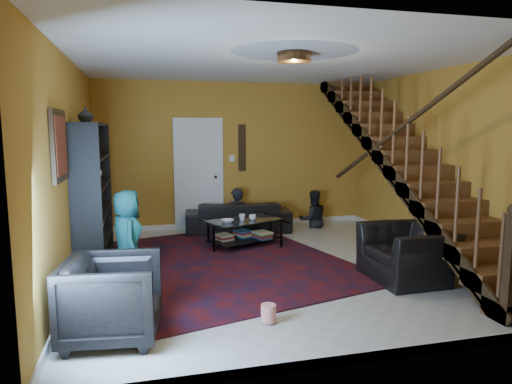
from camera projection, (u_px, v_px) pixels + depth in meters
floor at (273, 266)px, 6.41m from camera, size 5.50×5.50×0.00m
room at (171, 245)px, 7.36m from camera, size 5.50×5.50×5.50m
staircase at (412, 164)px, 6.73m from camera, size 0.95×5.02×3.18m
bookshelf at (94, 199)px, 6.27m from camera, size 0.35×1.80×2.00m
door at (199, 176)px, 8.72m from camera, size 0.82×0.05×2.05m
framed_picture at (59, 146)px, 4.68m from camera, size 0.04×0.74×0.74m
wall_hanging at (242, 148)px, 8.85m from camera, size 0.14×0.03×0.90m
ceiling_fixture at (294, 57)px, 5.26m from camera, size 0.40×0.40×0.10m
rug at (216, 263)px, 6.55m from camera, size 4.27×4.62×0.02m
sofa at (238, 216)px, 8.57m from camera, size 2.02×0.96×0.57m
armchair_left at (113, 298)px, 4.16m from camera, size 0.95×0.93×0.78m
armchair_right at (407, 254)px, 5.82m from camera, size 0.94×1.07×0.68m
person_adult_a at (236, 221)px, 8.63m from camera, size 0.46×0.30×1.27m
person_adult_b at (313, 220)px, 9.01m from camera, size 0.60×0.48×1.17m
person_child at (128, 238)px, 5.57m from camera, size 0.47×0.64×1.19m
coffee_table at (244, 231)px, 7.50m from camera, size 1.33×1.07×0.44m
cup_a at (253, 217)px, 7.44m from camera, size 0.14×0.14×0.09m
cup_b at (242, 217)px, 7.43m from camera, size 0.12×0.12×0.10m
bowl at (227, 221)px, 7.25m from camera, size 0.24×0.24×0.05m
vase at (86, 115)px, 5.64m from camera, size 0.18×0.18×0.19m
popcorn_bucket at (269, 313)px, 4.53m from camera, size 0.15×0.15×0.17m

